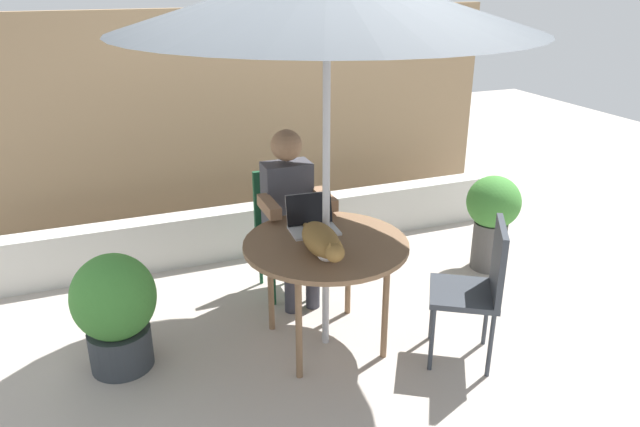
{
  "coord_description": "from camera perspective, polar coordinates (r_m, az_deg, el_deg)",
  "views": [
    {
      "loc": [
        -1.24,
        -3.07,
        2.25
      ],
      "look_at": [
        0.0,
        0.1,
        0.87
      ],
      "focal_mm": 33.55,
      "sensor_mm": 36.0,
      "label": 1
    }
  ],
  "objects": [
    {
      "name": "laptop",
      "position": [
        3.81,
        -0.82,
        -0.57
      ],
      "size": [
        0.31,
        0.27,
        0.21
      ],
      "color": "silver",
      "rests_on": "patio_table"
    },
    {
      "name": "fence_back",
      "position": [
        5.56,
        -7.98,
        8.73
      ],
      "size": [
        5.0,
        0.08,
        1.97
      ],
      "primitive_type": "cube",
      "color": "#937756",
      "rests_on": "ground"
    },
    {
      "name": "cat",
      "position": [
        3.45,
        0.22,
        -2.71
      ],
      "size": [
        0.2,
        0.65,
        0.17
      ],
      "color": "olive",
      "rests_on": "patio_table"
    },
    {
      "name": "patio_table",
      "position": [
        3.67,
        0.57,
        -3.58
      ],
      "size": [
        1.02,
        1.02,
        0.72
      ],
      "color": "brown",
      "rests_on": "ground"
    },
    {
      "name": "potted_plant_by_chair",
      "position": [
        4.92,
        16.11,
        -0.06
      ],
      "size": [
        0.42,
        0.42,
        0.78
      ],
      "color": "#595654",
      "rests_on": "ground"
    },
    {
      "name": "chair_empty",
      "position": [
        3.7,
        14.96,
        -6.3
      ],
      "size": [
        0.55,
        0.55,
        0.91
      ],
      "color": "#33383F",
      "rests_on": "ground"
    },
    {
      "name": "person_seated",
      "position": [
        4.24,
        -2.82,
        0.68
      ],
      "size": [
        0.48,
        0.48,
        1.25
      ],
      "color": "#3F3F47",
      "rests_on": "ground"
    },
    {
      "name": "potted_plant_near_fence",
      "position": [
        3.78,
        -18.95,
        -8.56
      ],
      "size": [
        0.49,
        0.49,
        0.74
      ],
      "color": "#33383D",
      "rests_on": "ground"
    },
    {
      "name": "ground_plane",
      "position": [
        4.01,
        0.53,
        -12.12
      ],
      "size": [
        14.0,
        14.0,
        0.0
      ],
      "primitive_type": "plane",
      "color": "#ADA399"
    },
    {
      "name": "planter_wall_low",
      "position": [
        5.15,
        -5.64,
        -1.37
      ],
      "size": [
        4.5,
        0.2,
        0.42
      ],
      "primitive_type": "cube",
      "color": "beige",
      "rests_on": "ground"
    },
    {
      "name": "chair_occupied",
      "position": [
        4.44,
        -3.44,
        -0.65
      ],
      "size": [
        0.4,
        0.4,
        0.91
      ],
      "color": "#194C2D",
      "rests_on": "ground"
    }
  ]
}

